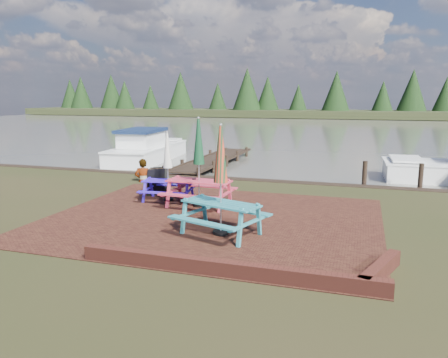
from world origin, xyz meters
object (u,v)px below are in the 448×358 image
at_px(picnic_table_teal, 221,197).
at_px(picnic_table_red, 199,176).
at_px(jetty, 214,160).
at_px(chalkboard, 158,182).
at_px(boat_jetty, 147,150).
at_px(person, 142,159).
at_px(picnic_table_blue, 168,177).

height_order(picnic_table_teal, picnic_table_red, picnic_table_red).
bearing_deg(jetty, picnic_table_red, -73.64).
relative_size(chalkboard, boat_jetty, 0.13).
xyz_separation_m(picnic_table_teal, person, (-5.05, 5.49, -0.03)).
relative_size(picnic_table_red, jetty, 0.30).
bearing_deg(chalkboard, picnic_table_teal, -85.45).
bearing_deg(chalkboard, person, 89.24).
distance_m(picnic_table_blue, boat_jetty, 10.60).
bearing_deg(picnic_table_teal, chalkboard, 152.91).
relative_size(picnic_table_red, picnic_table_blue, 1.21).
distance_m(chalkboard, boat_jetty, 9.76).
height_order(chalkboard, jetty, chalkboard).
distance_m(jetty, boat_jetty, 4.10).
xyz_separation_m(picnic_table_red, jetty, (-2.66, 9.05, -0.84)).
bearing_deg(picnic_table_blue, boat_jetty, 114.29).
xyz_separation_m(chalkboard, person, (-1.67, 2.04, 0.42)).
bearing_deg(picnic_table_red, picnic_table_teal, -56.65).
distance_m(picnic_table_teal, picnic_table_red, 2.88).
relative_size(picnic_table_teal, boat_jetty, 0.38).
bearing_deg(jetty, person, -98.43).
height_order(picnic_table_red, boat_jetty, picnic_table_red).
xyz_separation_m(picnic_table_red, person, (-3.55, 3.04, -0.04)).
height_order(picnic_table_red, picnic_table_blue, picnic_table_red).
bearing_deg(jetty, picnic_table_teal, -70.13).
height_order(chalkboard, person, person).
xyz_separation_m(chalkboard, jetty, (-0.77, 8.06, -0.38)).
height_order(picnic_table_blue, boat_jetty, picnic_table_blue).
xyz_separation_m(picnic_table_red, boat_jetty, (-6.72, 9.46, -0.55)).
xyz_separation_m(boat_jetty, person, (3.18, -6.42, 0.52)).
xyz_separation_m(picnic_table_red, chalkboard, (-1.88, 0.99, -0.46)).
bearing_deg(boat_jetty, person, -69.13).
bearing_deg(jetty, boat_jetty, 174.23).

